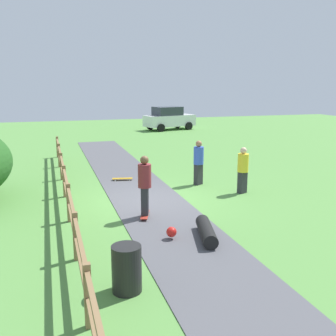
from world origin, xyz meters
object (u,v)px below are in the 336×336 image
at_px(bystander_yellow, 243,168).
at_px(parked_car_white, 169,118).
at_px(skater_riding, 145,183).
at_px(skater_fallen, 203,231).
at_px(bystander_blue, 199,161).
at_px(skateboard_loose, 122,179).
at_px(trash_bin, 127,269).

height_order(bystander_yellow, parked_car_white, parked_car_white).
distance_m(skater_riding, skater_fallen, 2.37).
height_order(skater_fallen, parked_car_white, parked_car_white).
distance_m(bystander_blue, parked_car_white, 18.27).
bearing_deg(bystander_yellow, skater_riding, -158.55).
bearing_deg(parked_car_white, bystander_blue, -103.71).
bearing_deg(skateboard_loose, skater_fallen, -82.82).
distance_m(trash_bin, skater_riding, 4.16).
bearing_deg(skateboard_loose, bystander_yellow, -38.87).
distance_m(skater_riding, skateboard_loose, 4.65).
height_order(skater_riding, skater_fallen, skater_riding).
distance_m(skater_riding, bystander_yellow, 4.21).
relative_size(trash_bin, parked_car_white, 0.20).
bearing_deg(parked_car_white, skateboard_loose, -113.25).
xyz_separation_m(trash_bin, skateboard_loose, (1.50, 8.45, -0.36)).
xyz_separation_m(bystander_blue, parked_car_white, (4.33, 17.75, 0.02)).
xyz_separation_m(skateboard_loose, bystander_yellow, (3.73, -3.01, 0.81)).
relative_size(skater_riding, bystander_yellow, 1.10).
xyz_separation_m(skater_fallen, skateboard_loose, (-0.82, 6.53, -0.11)).
bearing_deg(bystander_blue, bystander_yellow, -56.29).
height_order(trash_bin, skater_riding, skater_riding).
xyz_separation_m(trash_bin, bystander_blue, (4.18, 7.02, 0.49)).
xyz_separation_m(skater_fallen, bystander_yellow, (2.91, 3.52, 0.70)).
relative_size(skater_riding, skater_fallen, 1.16).
height_order(skater_riding, bystander_blue, skater_riding).
xyz_separation_m(bystander_yellow, parked_car_white, (3.28, 19.32, 0.06)).
bearing_deg(bystander_yellow, skater_fallen, -129.53).
relative_size(bystander_yellow, parked_car_white, 0.37).
distance_m(bystander_yellow, parked_car_white, 19.60).
bearing_deg(trash_bin, skater_fallen, 39.60).
distance_m(skater_fallen, bystander_blue, 5.47).
bearing_deg(parked_car_white, skater_fallen, -105.16).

